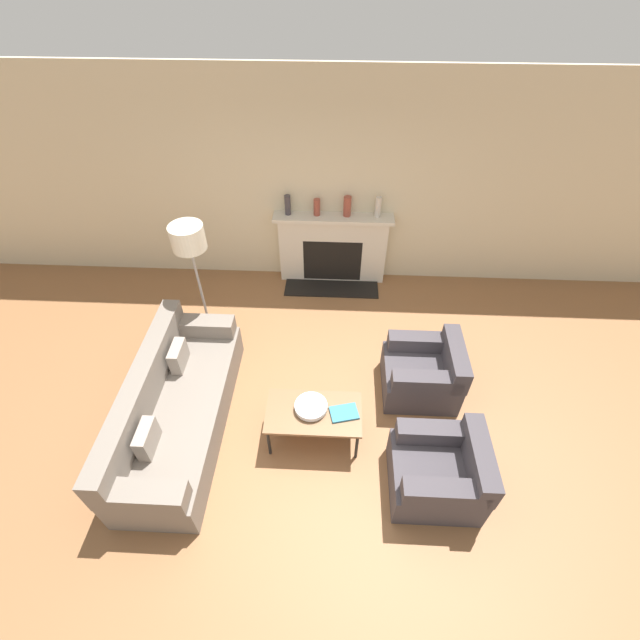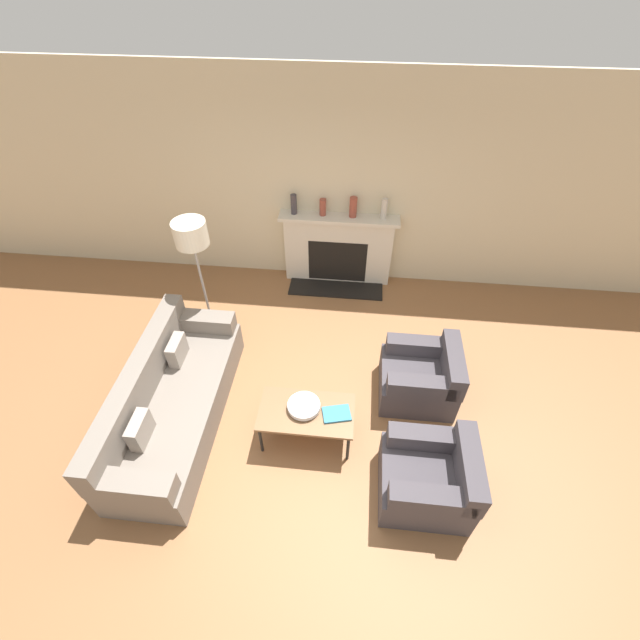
% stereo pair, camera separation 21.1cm
% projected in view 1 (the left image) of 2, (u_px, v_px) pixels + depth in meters
% --- Properties ---
extents(ground_plane, '(18.00, 18.00, 0.00)m').
position_uv_depth(ground_plane, '(302.00, 447.00, 4.52)').
color(ground_plane, brown).
extents(wall_back, '(18.00, 0.06, 2.90)m').
position_uv_depth(wall_back, '(316.00, 185.00, 5.70)').
color(wall_back, beige).
rests_on(wall_back, ground_plane).
extents(fireplace, '(1.66, 0.59, 1.07)m').
position_uv_depth(fireplace, '(333.00, 249.00, 6.23)').
color(fireplace, beige).
rests_on(fireplace, ground_plane).
extents(couch, '(0.85, 2.27, 0.82)m').
position_uv_depth(couch, '(176.00, 408.00, 4.50)').
color(couch, slate).
rests_on(couch, ground_plane).
extents(armchair_near, '(0.83, 0.76, 0.71)m').
position_uv_depth(armchair_near, '(440.00, 472.00, 4.01)').
color(armchair_near, '#423D42').
rests_on(armchair_near, ground_plane).
extents(armchair_far, '(0.83, 0.76, 0.71)m').
position_uv_depth(armchair_far, '(424.00, 373.00, 4.87)').
color(armchair_far, '#423D42').
rests_on(armchair_far, ground_plane).
extents(coffee_table, '(0.97, 0.54, 0.45)m').
position_uv_depth(coffee_table, '(314.00, 414.00, 4.33)').
color(coffee_table, brown).
rests_on(coffee_table, ground_plane).
extents(bowl, '(0.33, 0.33, 0.07)m').
position_uv_depth(bowl, '(311.00, 406.00, 4.30)').
color(bowl, silver).
rests_on(bowl, coffee_table).
extents(book, '(0.31, 0.25, 0.02)m').
position_uv_depth(book, '(344.00, 413.00, 4.28)').
color(book, teal).
rests_on(book, coffee_table).
extents(floor_lamp, '(0.38, 0.38, 1.67)m').
position_uv_depth(floor_lamp, '(191.00, 249.00, 4.75)').
color(floor_lamp, gray).
rests_on(floor_lamp, ground_plane).
extents(mantel_vase_left, '(0.08, 0.08, 0.28)m').
position_uv_depth(mantel_vase_left, '(288.00, 205.00, 5.78)').
color(mantel_vase_left, '#3D383D').
rests_on(mantel_vase_left, fireplace).
extents(mantel_vase_center_left, '(0.09, 0.09, 0.23)m').
position_uv_depth(mantel_vase_center_left, '(317.00, 207.00, 5.78)').
color(mantel_vase_center_left, brown).
rests_on(mantel_vase_center_left, fireplace).
extents(mantel_vase_center_right, '(0.10, 0.10, 0.28)m').
position_uv_depth(mantel_vase_center_right, '(347.00, 206.00, 5.75)').
color(mantel_vase_center_right, brown).
rests_on(mantel_vase_center_right, fireplace).
extents(mantel_vase_right, '(0.08, 0.08, 0.28)m').
position_uv_depth(mantel_vase_right, '(378.00, 207.00, 5.74)').
color(mantel_vase_right, beige).
rests_on(mantel_vase_right, fireplace).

